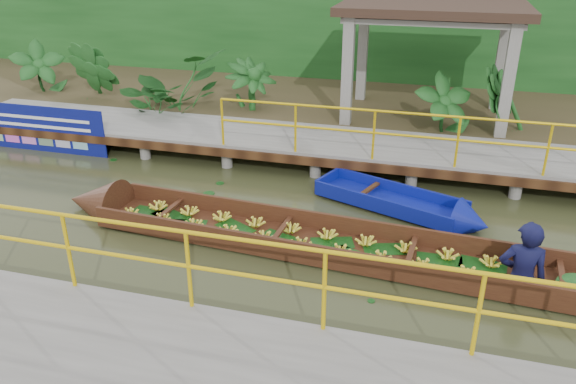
# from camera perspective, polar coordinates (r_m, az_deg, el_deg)

# --- Properties ---
(ground) EXTENTS (80.00, 80.00, 0.00)m
(ground) POSITION_cam_1_polar(r_m,az_deg,el_deg) (9.91, -6.42, -3.67)
(ground) COLOR #32371B
(ground) RESTS_ON ground
(land_strip) EXTENTS (30.00, 8.00, 0.45)m
(land_strip) POSITION_cam_1_polar(r_m,az_deg,el_deg) (16.53, 3.14, 8.98)
(land_strip) COLOR #372F1B
(land_strip) RESTS_ON ground
(far_dock) EXTENTS (16.00, 2.06, 1.66)m
(far_dock) POSITION_cam_1_polar(r_m,az_deg,el_deg) (12.68, -0.78, 5.31)
(far_dock) COLOR slate
(far_dock) RESTS_ON ground
(pavilion) EXTENTS (4.40, 3.00, 3.00)m
(pavilion) POSITION_cam_1_polar(r_m,az_deg,el_deg) (14.48, 14.46, 16.54)
(pavilion) COLOR slate
(pavilion) RESTS_ON ground
(foliage_backdrop) EXTENTS (30.00, 0.80, 4.00)m
(foliage_backdrop) POSITION_cam_1_polar(r_m,az_deg,el_deg) (18.56, 5.02, 16.26)
(foliage_backdrop) COLOR #154216
(foliage_backdrop) RESTS_ON ground
(vendor_boat) EXTENTS (10.61, 1.77, 2.36)m
(vendor_boat) POSITION_cam_1_polar(r_m,az_deg,el_deg) (8.93, 7.91, -5.18)
(vendor_boat) COLOR #33180E
(vendor_boat) RESTS_ON ground
(moored_blue_boat) EXTENTS (3.34, 1.91, 0.78)m
(moored_blue_boat) POSITION_cam_1_polar(r_m,az_deg,el_deg) (10.42, 14.13, -1.95)
(moored_blue_boat) COLOR navy
(moored_blue_boat) RESTS_ON ground
(blue_banner) EXTENTS (3.55, 0.04, 1.11)m
(blue_banner) POSITION_cam_1_polar(r_m,az_deg,el_deg) (14.46, -24.11, 5.92)
(blue_banner) COLOR navy
(blue_banner) RESTS_ON ground
(tropical_plants) EXTENTS (14.26, 1.26, 1.58)m
(tropical_plants) POSITION_cam_1_polar(r_m,az_deg,el_deg) (14.71, -5.48, 11.03)
(tropical_plants) COLOR #154216
(tropical_plants) RESTS_ON ground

